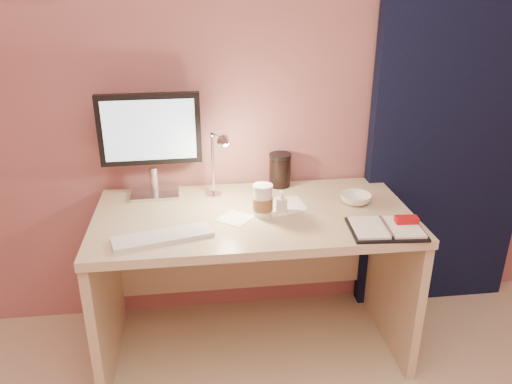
{
  "coord_description": "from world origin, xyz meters",
  "views": [
    {
      "loc": [
        -0.24,
        -0.6,
        1.68
      ],
      "look_at": [
        0.01,
        1.33,
        0.85
      ],
      "focal_mm": 35.0,
      "sensor_mm": 36.0,
      "label": 1
    }
  ],
  "objects": [
    {
      "name": "monitor",
      "position": [
        -0.44,
        1.63,
        1.02
      ],
      "size": [
        0.46,
        0.17,
        0.49
      ],
      "rotation": [
        0.0,
        0.0,
        0.03
      ],
      "color": "silver",
      "rests_on": "desk"
    },
    {
      "name": "lotion_bottle",
      "position": [
        0.12,
        1.37,
        0.78
      ],
      "size": [
        0.05,
        0.05,
        0.1
      ],
      "primitive_type": "imported",
      "rotation": [
        0.0,
        0.0,
        0.03
      ],
      "color": "white",
      "rests_on": "desk"
    },
    {
      "name": "paper_a",
      "position": [
        0.14,
        1.42,
        0.73
      ],
      "size": [
        0.21,
        0.21,
        0.0
      ],
      "primitive_type": "cube",
      "rotation": [
        0.0,
        0.0,
        0.3
      ],
      "color": "white",
      "rests_on": "desk"
    },
    {
      "name": "planner",
      "position": [
        0.53,
        1.14,
        0.74
      ],
      "size": [
        0.31,
        0.24,
        0.05
      ],
      "rotation": [
        0.0,
        0.0,
        -0.07
      ],
      "color": "black",
      "rests_on": "desk"
    },
    {
      "name": "desk_lamp",
      "position": [
        -0.2,
        1.51,
        0.94
      ],
      "size": [
        0.13,
        0.2,
        0.33
      ],
      "rotation": [
        0.0,
        0.0,
        0.42
      ],
      "color": "silver",
      "rests_on": "desk"
    },
    {
      "name": "room",
      "position": [
        0.95,
        1.69,
        1.14
      ],
      "size": [
        3.5,
        3.5,
        3.5
      ],
      "color": "#C6B28E",
      "rests_on": "ground"
    },
    {
      "name": "keyboard",
      "position": [
        -0.39,
        1.19,
        0.74
      ],
      "size": [
        0.41,
        0.21,
        0.02
      ],
      "primitive_type": "cube",
      "rotation": [
        0.0,
        0.0,
        0.25
      ],
      "color": "white",
      "rests_on": "desk"
    },
    {
      "name": "coffee_cup",
      "position": [
        0.04,
        1.35,
        0.8
      ],
      "size": [
        0.09,
        0.09,
        0.14
      ],
      "color": "white",
      "rests_on": "desk"
    },
    {
      "name": "paper_b",
      "position": [
        0.17,
        1.45,
        0.73
      ],
      "size": [
        0.16,
        0.16,
        0.0
      ],
      "primitive_type": "cube",
      "rotation": [
        0.0,
        0.0,
        0.1
      ],
      "color": "white",
      "rests_on": "desk"
    },
    {
      "name": "dark_jar",
      "position": [
        0.17,
        1.68,
        0.81
      ],
      "size": [
        0.11,
        0.11,
        0.15
      ],
      "primitive_type": "cylinder",
      "color": "black",
      "rests_on": "desk"
    },
    {
      "name": "desk",
      "position": [
        0.0,
        1.45,
        0.5
      ],
      "size": [
        1.4,
        0.7,
        0.73
      ],
      "color": "beige",
      "rests_on": "ground"
    },
    {
      "name": "bowl",
      "position": [
        0.48,
        1.42,
        0.75
      ],
      "size": [
        0.18,
        0.18,
        0.04
      ],
      "primitive_type": "imported",
      "rotation": [
        0.0,
        0.0,
        0.31
      ],
      "color": "white",
      "rests_on": "desk"
    },
    {
      "name": "paper_c",
      "position": [
        -0.09,
        1.33,
        0.73
      ],
      "size": [
        0.18,
        0.18,
        0.0
      ],
      "primitive_type": "cube",
      "rotation": [
        0.0,
        0.0,
        0.87
      ],
      "color": "white",
      "rests_on": "desk"
    }
  ]
}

